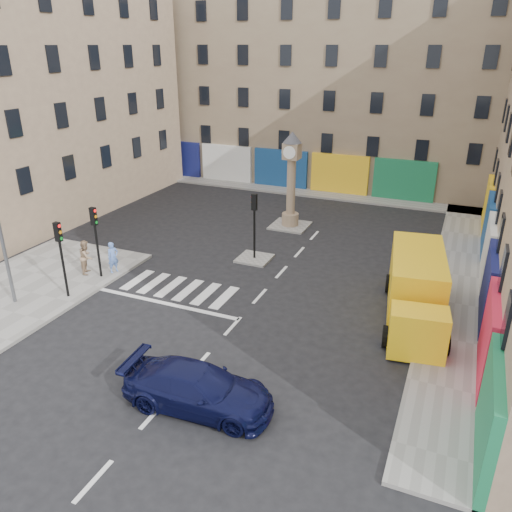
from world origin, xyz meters
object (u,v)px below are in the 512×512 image
Objects in this scene: traffic_light_island at (254,216)px; pedestrian_blue at (113,257)px; clock_pillar at (291,174)px; yellow_van at (416,289)px; traffic_light_left_far at (95,231)px; traffic_light_left_near at (60,248)px; navy_sedan at (198,388)px; pedestrian_tan at (86,257)px.

traffic_light_island reaches higher than pedestrian_blue.
yellow_van is (9.01, -9.00, -2.21)m from clock_pillar.
clock_pillar is at bearing 90.00° from traffic_light_island.
traffic_light_left_far is 8.30m from traffic_light_island.
traffic_light_left_near is at bearing -90.00° from traffic_light_left_far.
traffic_light_island reaches higher than yellow_van.
traffic_light_left_near is 2.40m from traffic_light_left_far.
clock_pillar is 12.92m from yellow_van.
yellow_van is (15.31, 2.40, -1.28)m from traffic_light_left_far.
traffic_light_left_far reaches higher than navy_sedan.
traffic_light_left_near is 10.03m from traffic_light_island.
navy_sedan is at bearing -35.28° from traffic_light_left_far.
traffic_light_left_near is 2.24× the size of pedestrian_blue.
traffic_light_left_far is at bearing -179.34° from pedestrian_blue.
navy_sedan is (3.18, -18.10, -2.81)m from clock_pillar.
clock_pillar is 3.41× the size of pedestrian_tan.
clock_pillar is 18.60m from navy_sedan.
traffic_light_left_far reaches higher than pedestrian_blue.
pedestrian_tan is (-0.90, 0.09, -1.58)m from traffic_light_left_far.
pedestrian_tan reaches higher than navy_sedan.
pedestrian_tan is (-1.20, -0.62, 0.07)m from pedestrian_blue.
clock_pillar is 1.20× the size of navy_sedan.
navy_sedan is (9.48, -4.31, -1.88)m from traffic_light_left_near.
navy_sedan is 2.85× the size of pedestrian_tan.
traffic_light_left_far reaches higher than yellow_van.
pedestrian_blue is (-6.00, -10.69, -2.57)m from clock_pillar.
clock_pillar is (0.00, 6.00, 0.96)m from traffic_light_island.
traffic_light_island is 12.66m from navy_sedan.
yellow_van is (9.01, -3.00, -1.25)m from traffic_light_island.
pedestrian_tan is at bearing -143.60° from traffic_light_island.
pedestrian_blue is (0.30, 0.71, -1.64)m from traffic_light_left_far.
traffic_light_island is at bearing 51.07° from traffic_light_left_near.
traffic_light_island reaches higher than pedestrian_tan.
navy_sedan is 3.09× the size of pedestrian_blue.
traffic_light_island is at bearing 40.60° from traffic_light_left_far.
traffic_light_left_near is at bearing -128.93° from traffic_light_island.
yellow_van is at bearing -36.29° from navy_sedan.
traffic_light_left_near and traffic_light_left_far have the same top height.
traffic_light_island is at bearing -79.12° from pedestrian_tan.
traffic_light_island is 2.24× the size of pedestrian_blue.
traffic_light_island is at bearing -90.00° from clock_pillar.
pedestrian_blue is (-15.01, -1.69, -0.36)m from yellow_van.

